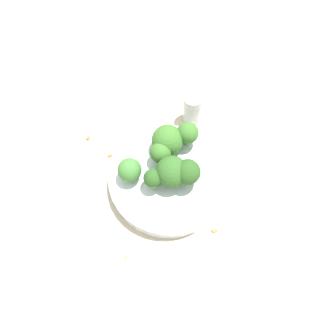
% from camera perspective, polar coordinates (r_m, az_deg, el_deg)
% --- Properties ---
extents(ground_plane, '(3.00, 3.00, 0.00)m').
position_cam_1_polar(ground_plane, '(0.62, -0.00, -2.50)').
color(ground_plane, beige).
extents(bowl, '(0.22, 0.22, 0.03)m').
position_cam_1_polar(bowl, '(0.60, -0.00, -1.91)').
color(bowl, silver).
rests_on(bowl, ground_plane).
extents(broccoli_floret_0, '(0.04, 0.04, 0.06)m').
position_cam_1_polar(broccoli_floret_0, '(0.59, 3.43, 6.05)').
color(broccoli_floret_0, '#8EB770').
rests_on(broccoli_floret_0, bowl).
extents(broccoli_floret_1, '(0.04, 0.04, 0.06)m').
position_cam_1_polar(broccoli_floret_1, '(0.55, 3.42, -0.77)').
color(broccoli_floret_1, '#8EB770').
rests_on(broccoli_floret_1, bowl).
extents(broccoli_floret_2, '(0.06, 0.06, 0.06)m').
position_cam_1_polar(broccoli_floret_2, '(0.56, 0.41, -0.89)').
color(broccoli_floret_2, '#8EB770').
rests_on(broccoli_floret_2, bowl).
extents(broccoli_floret_3, '(0.03, 0.03, 0.05)m').
position_cam_1_polar(broccoli_floret_3, '(0.56, -2.53, -2.01)').
color(broccoli_floret_3, '#84AD66').
rests_on(broccoli_floret_3, bowl).
extents(broccoli_floret_4, '(0.06, 0.06, 0.06)m').
position_cam_1_polar(broccoli_floret_4, '(0.59, -0.10, 4.80)').
color(broccoli_floret_4, '#8EB770').
rests_on(broccoli_floret_4, bowl).
extents(broccoli_floret_5, '(0.04, 0.04, 0.05)m').
position_cam_1_polar(broccoli_floret_5, '(0.57, -6.70, -0.39)').
color(broccoli_floret_5, '#7A9E5B').
rests_on(broccoli_floret_5, bowl).
extents(broccoli_floret_6, '(0.04, 0.04, 0.05)m').
position_cam_1_polar(broccoli_floret_6, '(0.58, -1.32, 2.60)').
color(broccoli_floret_6, '#84AD66').
rests_on(broccoli_floret_6, bowl).
extents(pepper_shaker, '(0.04, 0.04, 0.07)m').
position_cam_1_polar(pepper_shaker, '(0.66, 4.24, 10.36)').
color(pepper_shaker, '#B2B7BC').
rests_on(pepper_shaker, ground_plane).
extents(almond_crumb_0, '(0.01, 0.01, 0.01)m').
position_cam_1_polar(almond_crumb_0, '(0.65, -10.13, 2.27)').
color(almond_crumb_0, olive).
rests_on(almond_crumb_0, ground_plane).
extents(almond_crumb_1, '(0.01, 0.01, 0.01)m').
position_cam_1_polar(almond_crumb_1, '(0.59, 8.13, -10.68)').
color(almond_crumb_1, olive).
rests_on(almond_crumb_1, ground_plane).
extents(almond_crumb_2, '(0.01, 0.01, 0.01)m').
position_cam_1_polar(almond_crumb_2, '(0.58, -7.40, -15.12)').
color(almond_crumb_2, '#AD7F4C').
rests_on(almond_crumb_2, ground_plane).
extents(almond_crumb_3, '(0.01, 0.01, 0.01)m').
position_cam_1_polar(almond_crumb_3, '(0.68, -13.80, 5.19)').
color(almond_crumb_3, olive).
rests_on(almond_crumb_3, ground_plane).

